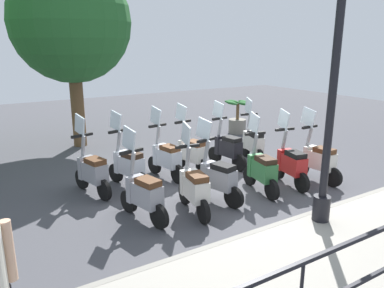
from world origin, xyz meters
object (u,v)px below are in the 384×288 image
at_px(scooter_near_5, 143,193).
at_px(scooter_far_1, 227,147).
at_px(scooter_near_2, 261,169).
at_px(scooter_far_5, 92,171).
at_px(scooter_near_1, 291,163).
at_px(scooter_far_3, 166,157).
at_px(tree_distant, 71,23).
at_px(scooter_far_4, 128,164).
at_px(lamp_post_near, 331,104).
at_px(scooter_far_2, 191,152).
at_px(potted_palm, 237,119).
at_px(scooter_near_4, 194,187).
at_px(scooter_near_0, 318,159).
at_px(scooter_near_3, 217,177).
at_px(scooter_far_0, 253,142).

height_order(scooter_near_5, scooter_far_1, same).
bearing_deg(scooter_far_1, scooter_near_2, 159.51).
bearing_deg(scooter_far_5, scooter_near_1, -128.00).
bearing_deg(scooter_far_3, tree_distant, 2.83).
relative_size(scooter_far_4, scooter_far_5, 1.00).
xyz_separation_m(lamp_post_near, scooter_near_2, (1.63, -0.20, -1.50)).
bearing_deg(scooter_far_5, scooter_far_4, -103.22).
xyz_separation_m(scooter_far_2, scooter_far_4, (-0.11, 1.56, 0.00)).
xyz_separation_m(potted_palm, scooter_near_4, (-4.35, 4.37, 0.04)).
xyz_separation_m(scooter_near_0, scooter_near_1, (0.11, 0.68, 0.00)).
distance_m(scooter_far_1, scooter_far_5, 3.21).
relative_size(potted_palm, scooter_near_1, 0.69).
height_order(scooter_near_1, scooter_near_5, same).
height_order(scooter_near_3, scooter_far_3, same).
xyz_separation_m(tree_distant, scooter_far_5, (-3.73, 0.79, -2.88)).
relative_size(scooter_near_3, scooter_far_3, 1.00).
xyz_separation_m(scooter_near_1, scooter_far_1, (1.64, 0.38, 0.00)).
relative_size(tree_distant, scooter_far_1, 3.23).
bearing_deg(scooter_far_5, scooter_near_2, -133.03).
relative_size(scooter_far_1, scooter_far_4, 1.00).
distance_m(scooter_near_1, scooter_near_3, 1.76).
bearing_deg(potted_palm, scooter_far_1, 137.91).
distance_m(lamp_post_near, scooter_near_4, 2.56).
distance_m(scooter_near_2, scooter_far_0, 2.05).
relative_size(tree_distant, scooter_near_4, 3.23).
bearing_deg(scooter_far_4, scooter_far_2, -101.91).
distance_m(scooter_near_2, scooter_far_2, 1.81).
height_order(scooter_near_3, scooter_far_1, same).
xyz_separation_m(scooter_near_5, scooter_far_3, (1.57, -1.24, 0.00)).
xyz_separation_m(scooter_near_3, scooter_far_5, (1.54, 1.84, 0.00)).
bearing_deg(scooter_far_2, scooter_near_5, 120.59).
height_order(scooter_near_1, scooter_far_4, same).
bearing_deg(tree_distant, scooter_near_1, -152.47).
height_order(scooter_near_4, scooter_far_0, same).
relative_size(scooter_near_3, scooter_near_4, 1.00).
bearing_deg(scooter_far_2, scooter_far_5, 82.82).
height_order(scooter_far_0, scooter_far_3, same).
bearing_deg(scooter_near_4, scooter_near_3, -64.45).
bearing_deg(scooter_near_2, tree_distant, 31.09).
bearing_deg(scooter_near_1, scooter_near_4, 102.25).
height_order(lamp_post_near, scooter_near_3, lamp_post_near).
bearing_deg(scooter_far_5, scooter_near_4, -157.92).
bearing_deg(lamp_post_near, scooter_near_2, -7.02).
distance_m(scooter_near_1, scooter_far_1, 1.68).
xyz_separation_m(scooter_near_4, scooter_far_3, (1.77, -0.40, 0.00)).
height_order(scooter_near_5, scooter_far_3, same).
relative_size(lamp_post_near, scooter_far_5, 2.70).
distance_m(lamp_post_near, scooter_near_3, 2.41).
relative_size(scooter_near_4, scooter_far_2, 1.00).
bearing_deg(scooter_far_0, scooter_far_3, 106.00).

